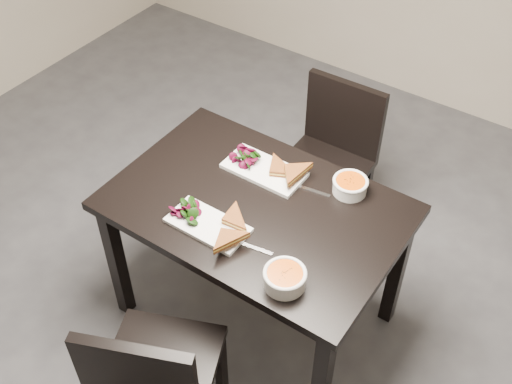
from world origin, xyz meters
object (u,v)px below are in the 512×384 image
table (256,221)px  chair_far (331,153)px  chair_near (154,376)px  soup_bowl_near (285,277)px  plate_near (208,225)px  soup_bowl_far (350,185)px  plate_far (264,170)px

table → chair_far: bearing=93.1°
table → chair_near: size_ratio=1.41×
soup_bowl_near → chair_near: bearing=-121.4°
chair_near → plate_near: 0.60m
chair_near → chair_far: size_ratio=1.00×
soup_bowl_far → chair_far: bearing=124.8°
soup_bowl_far → plate_near: bearing=-126.7°
plate_far → soup_bowl_far: size_ratio=2.36×
table → soup_bowl_far: soup_bowl_far is taller
chair_far → soup_bowl_far: size_ratio=5.70×
plate_far → soup_bowl_far: 0.38m
chair_near → soup_bowl_far: bearing=54.0°
chair_near → plate_far: size_ratio=2.41×
table → soup_bowl_near: bearing=-41.5°
chair_near → soup_bowl_near: (0.27, 0.45, 0.31)m
table → chair_far: size_ratio=1.41×
chair_far → soup_bowl_far: chair_far is taller
plate_far → soup_bowl_far: (0.36, 0.10, 0.03)m
chair_near → plate_near: size_ratio=2.59×
table → chair_far: chair_far is taller
plate_near → plate_far: plate_far is taller
plate_near → chair_far: bearing=87.2°
chair_far → chair_near: bearing=-88.0°
chair_far → soup_bowl_near: size_ratio=5.32×
table → plate_far: 0.23m
table → soup_bowl_far: size_ratio=8.04×
plate_far → chair_far: bearing=85.6°
chair_near → plate_far: chair_near is taller
table → plate_far: size_ratio=3.40×
table → soup_bowl_near: (0.32, -0.28, 0.14)m
chair_far → plate_near: bearing=-94.0°
chair_near → table: bearing=70.5°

